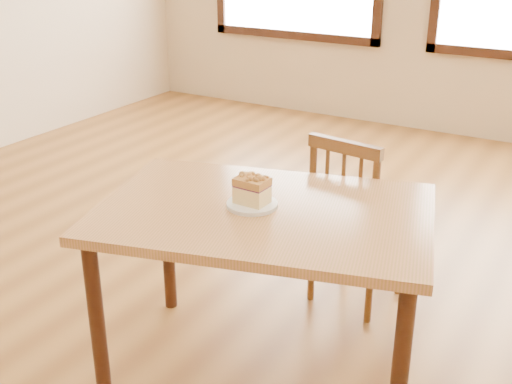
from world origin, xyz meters
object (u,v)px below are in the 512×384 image
at_px(cafe_table_main, 264,230).
at_px(plate, 252,205).
at_px(cafe_chair_main, 356,219).
at_px(cake_slice, 252,189).

relative_size(cafe_table_main, plate, 7.30).
height_order(cafe_chair_main, cake_slice, cake_slice).
distance_m(cafe_table_main, cafe_chair_main, 0.74).
bearing_deg(cake_slice, cafe_chair_main, 79.48).
distance_m(cafe_chair_main, cake_slice, 0.82).
relative_size(plate, cake_slice, 1.46).
xyz_separation_m(cafe_table_main, cake_slice, (-0.05, -0.01, 0.17)).
xyz_separation_m(cafe_table_main, cafe_chair_main, (0.11, 0.70, -0.21)).
height_order(cafe_chair_main, plate, cafe_chair_main).
bearing_deg(cake_slice, plate, 14.60).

